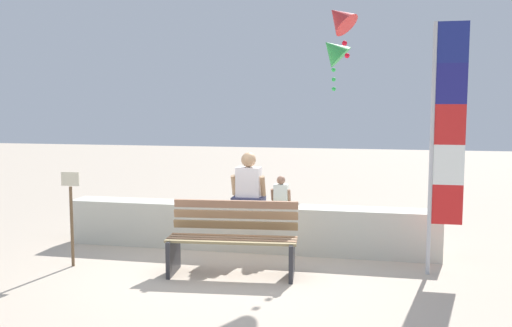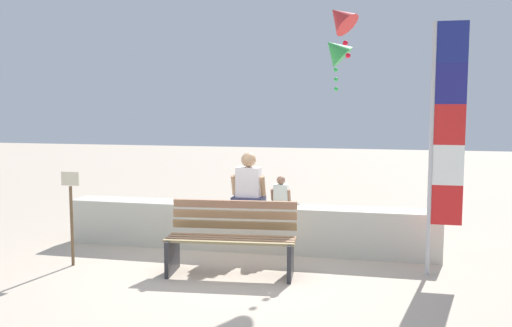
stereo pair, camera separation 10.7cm
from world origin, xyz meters
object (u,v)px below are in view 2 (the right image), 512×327
object	(u,v)px
kite_green	(335,50)
kite_red	(340,18)
flag_banner	(443,134)
park_bench	(232,240)
person_child	(281,194)
person_adult	(249,184)
sign_post	(71,210)

from	to	relation	value
kite_green	kite_red	world-z (taller)	kite_red
flag_banner	kite_red	size ratio (longest dim) A/B	3.60
park_bench	person_child	distance (m)	1.30
park_bench	person_adult	distance (m)	1.28
flag_banner	sign_post	world-z (taller)	flag_banner
sign_post	flag_banner	bearing A→B (deg)	7.34
person_child	kite_green	world-z (taller)	kite_green
kite_green	sign_post	distance (m)	5.74
person_adult	kite_green	distance (m)	3.79
person_child	flag_banner	bearing A→B (deg)	-18.47
park_bench	flag_banner	distance (m)	2.87
person_adult	person_child	world-z (taller)	person_adult
person_child	kite_green	bearing A→B (deg)	80.48
person_adult	person_child	bearing A→B (deg)	0.05
person_adult	kite_green	size ratio (longest dim) A/B	0.70
person_child	kite_red	xyz separation A→B (m)	(0.73, 0.84, 2.55)
park_bench	sign_post	distance (m)	2.14
person_adult	kite_green	xyz separation A→B (m)	(0.97, 2.97, 2.16)
park_bench	kite_green	size ratio (longest dim) A/B	1.51
flag_banner	kite_red	world-z (taller)	kite_red
person_adult	kite_green	world-z (taller)	kite_green
person_adult	kite_green	bearing A→B (deg)	71.94
person_adult	sign_post	xyz separation A→B (m)	(-2.05, -1.29, -0.22)
kite_red	flag_banner	bearing A→B (deg)	-48.55
person_adult	kite_red	size ratio (longest dim) A/B	0.89
park_bench	sign_post	bearing A→B (deg)	-176.50
kite_red	sign_post	size ratio (longest dim) A/B	0.69
park_bench	sign_post	size ratio (longest dim) A/B	1.33
park_bench	flag_banner	xyz separation A→B (m)	(2.50, 0.47, 1.33)
person_child	kite_green	distance (m)	3.78
flag_banner	kite_green	xyz separation A→B (m)	(-1.60, 3.67, 1.36)
kite_green	sign_post	xyz separation A→B (m)	(-3.02, -4.26, -2.37)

